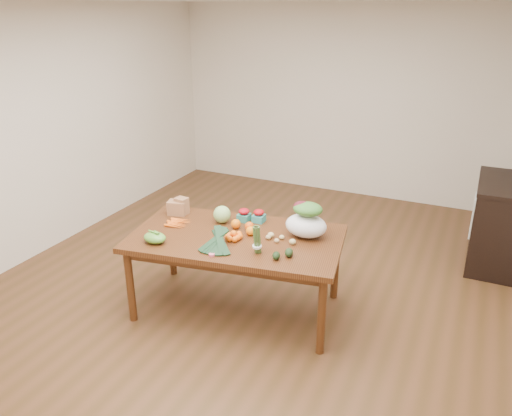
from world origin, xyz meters
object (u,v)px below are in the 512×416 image
at_px(dining_table, 237,273).
at_px(paper_bag, 177,206).
at_px(cabinet, 498,223).
at_px(asparagus_bundle, 257,240).
at_px(cabbage, 222,214).
at_px(salad_bag, 306,221).
at_px(mandarin_cluster, 234,235).
at_px(kale_bunch, 216,242).

xyz_separation_m(dining_table, paper_bag, (-0.75, 0.20, 0.46)).
height_order(cabinet, asparagus_bundle, asparagus_bundle).
height_order(cabinet, cabbage, cabinet).
relative_size(asparagus_bundle, salad_bag, 0.67).
height_order(cabinet, salad_bag, salad_bag).
height_order(dining_table, cabbage, cabbage).
relative_size(cabinet, salad_bag, 2.74).
xyz_separation_m(dining_table, mandarin_cluster, (0.01, -0.07, 0.42)).
bearing_deg(mandarin_cluster, asparagus_bundle, -27.76).
height_order(cabbage, asparagus_bundle, asparagus_bundle).
height_order(asparagus_bundle, salad_bag, salad_bag).
distance_m(cabinet, cabbage, 3.01).
bearing_deg(asparagus_bundle, cabinet, 41.14).
height_order(kale_bunch, salad_bag, salad_bag).
relative_size(paper_bag, salad_bag, 0.63).
bearing_deg(cabbage, cabinet, 36.65).
xyz_separation_m(cabbage, mandarin_cluster, (0.27, -0.28, -0.04)).
distance_m(mandarin_cluster, asparagus_bundle, 0.34).
xyz_separation_m(dining_table, cabbage, (-0.25, 0.21, 0.46)).
distance_m(paper_bag, asparagus_bundle, 1.14).
xyz_separation_m(paper_bag, cabbage, (0.49, 0.01, -0.00)).
bearing_deg(cabinet, cabbage, -143.35).
xyz_separation_m(kale_bunch, salad_bag, (0.59, 0.58, 0.06)).
bearing_deg(cabinet, paper_bag, -148.21).
bearing_deg(dining_table, cabbage, 131.24).
height_order(paper_bag, mandarin_cluster, paper_bag).
distance_m(dining_table, mandarin_cluster, 0.42).
xyz_separation_m(dining_table, salad_bag, (0.56, 0.25, 0.52)).
bearing_deg(mandarin_cluster, salad_bag, 30.45).
bearing_deg(mandarin_cluster, dining_table, 101.11).
height_order(dining_table, mandarin_cluster, mandarin_cluster).
bearing_deg(salad_bag, dining_table, -155.67).
bearing_deg(cabbage, paper_bag, -179.19).
relative_size(dining_table, mandarin_cluster, 10.33).
bearing_deg(paper_bag, cabbage, 0.81).
bearing_deg(dining_table, kale_bunch, -103.64).
relative_size(dining_table, cabinet, 1.82).
bearing_deg(dining_table, mandarin_cluster, -88.12).
relative_size(paper_bag, cabbage, 1.43).
xyz_separation_m(cabinet, kale_bunch, (-2.17, -2.32, 0.36)).
bearing_deg(cabbage, asparagus_bundle, -37.62).
height_order(mandarin_cluster, salad_bag, salad_bag).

